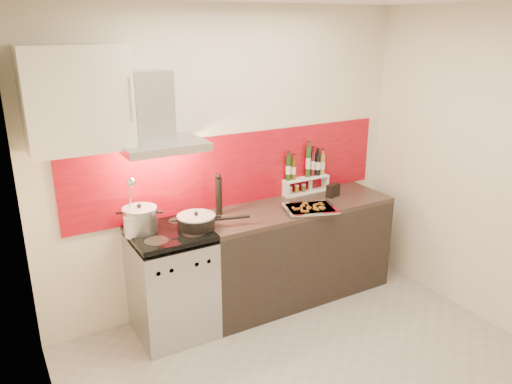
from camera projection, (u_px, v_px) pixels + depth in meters
floor at (321, 379)px, 3.60m from camera, size 3.40×3.40×0.00m
back_wall at (230, 161)px, 4.34m from camera, size 3.40×0.02×2.60m
left_wall at (47, 274)px, 2.38m from camera, size 0.02×2.80×2.60m
right_wall at (499, 173)px, 3.99m from camera, size 0.02×2.80×2.60m
backsplash at (236, 170)px, 4.37m from camera, size 3.00×0.02×0.64m
range_stove at (172, 284)px, 4.03m from camera, size 0.60×0.60×0.91m
counter at (295, 251)px, 4.60m from camera, size 1.80×0.60×0.90m
range_hood at (156, 121)px, 3.73m from camera, size 0.62×0.50×0.61m
upper_cabinet at (77, 99)px, 3.39m from camera, size 0.70×0.35×0.72m
stock_pot at (140, 219)px, 3.84m from camera, size 0.27×0.27×0.23m
saute_pan at (197, 221)px, 3.91m from camera, size 0.57×0.30×0.14m
utensil_jar at (131, 220)px, 3.73m from camera, size 0.10×0.15×0.48m
pepper_mill at (219, 195)px, 4.18m from camera, size 0.06×0.06×0.36m
step_shelf at (306, 175)px, 4.72m from camera, size 0.48×0.13×0.45m
caddy_box at (333, 190)px, 4.65m from camera, size 0.16×0.10×0.12m
baking_tray at (310, 208)px, 4.33m from camera, size 0.53×0.46×0.03m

